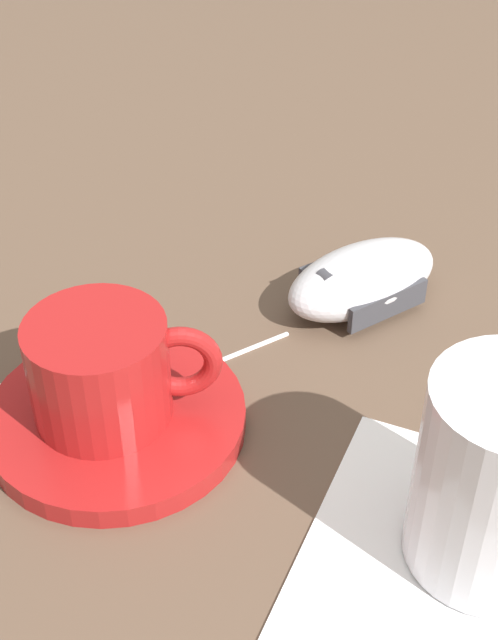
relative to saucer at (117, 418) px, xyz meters
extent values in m
plane|color=brown|center=(0.06, -0.10, -0.01)|extent=(3.00, 3.00, 0.00)
cylinder|color=maroon|center=(0.00, 0.00, 0.00)|extent=(0.14, 0.14, 0.01)
cylinder|color=maroon|center=(0.00, 0.00, 0.03)|extent=(0.07, 0.07, 0.06)
torus|color=maroon|center=(0.03, -0.02, 0.04)|extent=(0.04, 0.04, 0.04)
ellipsoid|color=silver|center=(0.18, -0.02, 0.01)|extent=(0.12, 0.08, 0.04)
cylinder|color=#38383D|center=(0.15, -0.02, 0.02)|extent=(0.01, 0.01, 0.01)
cube|color=#38383D|center=(0.17, -0.05, 0.01)|extent=(0.06, 0.02, 0.02)
cube|color=#38383D|center=(0.18, 0.00, 0.01)|extent=(0.06, 0.02, 0.02)
cylinder|color=white|center=(0.10, 0.00, 0.00)|extent=(0.05, 0.01, 0.00)
cylinder|color=white|center=(0.05, 0.01, 0.00)|extent=(0.05, 0.02, 0.00)
cylinder|color=white|center=(0.01, 0.04, 0.00)|extent=(0.04, 0.04, 0.00)
cylinder|color=white|center=(-0.02, 0.07, 0.00)|extent=(0.04, 0.03, 0.00)
sphere|color=white|center=(0.12, -0.01, 0.00)|extent=(0.00, 0.00, 0.00)
sphere|color=white|center=(0.08, 0.00, 0.00)|extent=(0.00, 0.00, 0.00)
sphere|color=white|center=(0.03, 0.02, 0.00)|extent=(0.00, 0.00, 0.00)
sphere|color=white|center=(0.00, 0.05, 0.00)|extent=(0.00, 0.00, 0.00)
cube|color=white|center=(0.06, -0.19, 0.00)|extent=(0.20, 0.20, 0.00)
camera|label=1|loc=(-0.19, -0.30, 0.34)|focal=50.00mm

